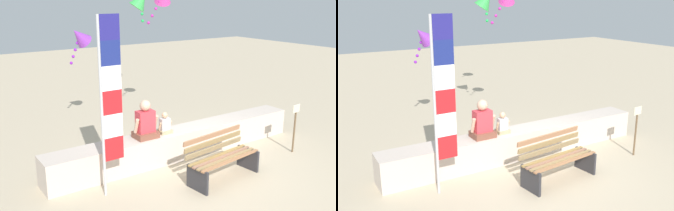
% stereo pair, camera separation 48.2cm
% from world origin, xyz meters
% --- Properties ---
extents(ground_plane, '(40.00, 40.00, 0.00)m').
position_xyz_m(ground_plane, '(0.00, 0.00, 0.00)').
color(ground_plane, '#C1AE8F').
extents(seawall_ledge, '(6.24, 0.62, 0.63)m').
position_xyz_m(seawall_ledge, '(0.00, 1.00, 0.31)').
color(seawall_ledge, beige).
rests_on(seawall_ledge, ground).
extents(park_bench, '(1.65, 0.78, 0.88)m').
position_xyz_m(park_bench, '(0.01, -0.36, 0.42)').
color(park_bench, '#A7724B').
rests_on(park_bench, ground).
extents(person_adult, '(0.53, 0.39, 0.81)m').
position_xyz_m(person_adult, '(-0.92, 0.98, 0.94)').
color(person_adult, brown).
rests_on(person_adult, seawall_ledge).
extents(person_child, '(0.31, 0.23, 0.47)m').
position_xyz_m(person_child, '(-0.44, 0.98, 0.81)').
color(person_child, tan).
rests_on(person_child, seawall_ledge).
extents(flag_banner, '(0.41, 0.05, 3.21)m').
position_xyz_m(flag_banner, '(-2.06, 0.28, 1.81)').
color(flag_banner, '#B7B7BC').
rests_on(flag_banner, ground).
extents(kite_purple, '(0.70, 0.71, 1.06)m').
position_xyz_m(kite_purple, '(-1.17, 3.71, 2.51)').
color(kite_purple, purple).
extents(kite_green, '(0.79, 0.69, 0.91)m').
position_xyz_m(kite_green, '(0.81, 4.03, 3.36)').
color(kite_green, green).
extents(sign_post, '(0.24, 0.04, 1.14)m').
position_xyz_m(sign_post, '(2.26, -0.30, 0.68)').
color(sign_post, brown).
rests_on(sign_post, ground).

